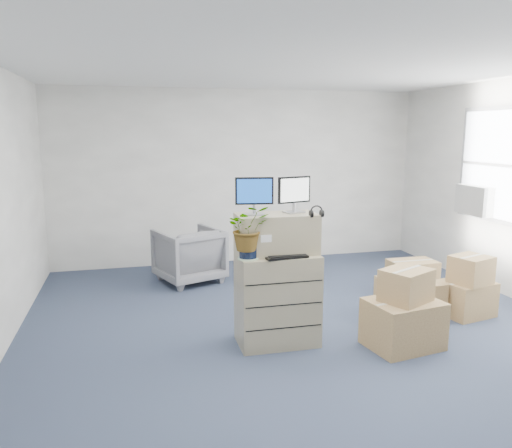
% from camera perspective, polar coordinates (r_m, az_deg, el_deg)
% --- Properties ---
extents(ground, '(7.00, 7.00, 0.00)m').
position_cam_1_polar(ground, '(5.23, 6.75, -13.57)').
color(ground, '#222C3E').
rests_on(ground, ground).
extents(wall_back, '(6.00, 0.02, 2.80)m').
position_cam_1_polar(wall_back, '(8.18, -1.87, 5.40)').
color(wall_back, '#B4B3AB').
rests_on(wall_back, ground).
extents(ac_unit, '(0.24, 0.60, 0.40)m').
position_cam_1_polar(ac_unit, '(7.51, 23.86, 2.51)').
color(ac_unit, silver).
rests_on(ac_unit, wall_right).
extents(filing_cabinet_lower, '(0.80, 0.50, 0.93)m').
position_cam_1_polar(filing_cabinet_lower, '(5.10, 2.44, -8.55)').
color(filing_cabinet_lower, tan).
rests_on(filing_cabinet_lower, ground).
extents(filing_cabinet_upper, '(0.80, 0.41, 0.40)m').
position_cam_1_polar(filing_cabinet_upper, '(4.96, 2.36, -1.11)').
color(filing_cabinet_upper, tan).
rests_on(filing_cabinet_upper, filing_cabinet_lower).
extents(monitor_left, '(0.37, 0.17, 0.37)m').
position_cam_1_polar(monitor_left, '(4.84, -0.19, 3.47)').
color(monitor_left, '#99999E').
rests_on(monitor_left, filing_cabinet_upper).
extents(monitor_right, '(0.36, 0.19, 0.36)m').
position_cam_1_polar(monitor_right, '(4.98, 4.40, 3.61)').
color(monitor_right, '#99999E').
rests_on(monitor_right, filing_cabinet_upper).
extents(headphones, '(0.13, 0.02, 0.13)m').
position_cam_1_polar(headphones, '(4.85, 6.93, 1.38)').
color(headphones, black).
rests_on(headphones, filing_cabinet_upper).
extents(keyboard, '(0.43, 0.21, 0.02)m').
position_cam_1_polar(keyboard, '(4.83, 3.43, -3.73)').
color(keyboard, black).
rests_on(keyboard, filing_cabinet_lower).
extents(mouse, '(0.09, 0.07, 0.03)m').
position_cam_1_polar(mouse, '(4.99, 6.96, -3.30)').
color(mouse, silver).
rests_on(mouse, filing_cabinet_lower).
extents(water_bottle, '(0.07, 0.07, 0.25)m').
position_cam_1_polar(water_bottle, '(5.01, 3.56, -1.85)').
color(water_bottle, gray).
rests_on(water_bottle, filing_cabinet_lower).
extents(phone_dock, '(0.05, 0.04, 0.12)m').
position_cam_1_polar(phone_dock, '(5.00, 2.18, -2.91)').
color(phone_dock, silver).
rests_on(phone_dock, filing_cabinet_lower).
extents(external_drive, '(0.21, 0.17, 0.06)m').
position_cam_1_polar(external_drive, '(5.21, 6.14, -2.53)').
color(external_drive, black).
rests_on(external_drive, filing_cabinet_lower).
extents(tissue_box, '(0.21, 0.11, 0.08)m').
position_cam_1_polar(tissue_box, '(5.15, 5.57, -1.93)').
color(tissue_box, '#3C71CD').
rests_on(tissue_box, external_drive).
extents(potted_plant, '(0.41, 0.45, 0.43)m').
position_cam_1_polar(potted_plant, '(4.72, -0.92, -1.16)').
color(potted_plant, '#AAC7A0').
rests_on(potted_plant, filing_cabinet_lower).
extents(office_chair, '(1.04, 1.01, 0.85)m').
position_cam_1_polar(office_chair, '(7.21, -7.67, -3.25)').
color(office_chair, slate).
rests_on(office_chair, ground).
extents(cardboard_boxes, '(1.89, 2.04, 0.80)m').
position_cam_1_polar(cardboard_boxes, '(6.03, 18.47, -7.91)').
color(cardboard_boxes, olive).
rests_on(cardboard_boxes, ground).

